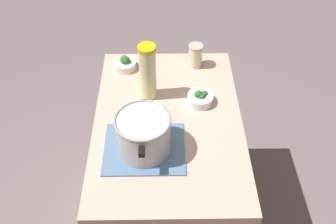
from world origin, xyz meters
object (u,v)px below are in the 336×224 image
at_px(mason_jar, 195,56).
at_px(broccoli_bowl_front, 200,98).
at_px(cooking_pot, 143,134).
at_px(lemonade_pitcher, 148,72).
at_px(broccoli_bowl_center, 125,63).

distance_m(mason_jar, broccoli_bowl_front, 0.30).
height_order(cooking_pot, lemonade_pitcher, lemonade_pitcher).
height_order(mason_jar, broccoli_bowl_front, mason_jar).
distance_m(cooking_pot, lemonade_pitcher, 0.35).
relative_size(lemonade_pitcher, mason_jar, 2.27).
xyz_separation_m(broccoli_bowl_front, broccoli_bowl_center, (0.28, 0.39, 0.00)).
distance_m(broccoli_bowl_front, broccoli_bowl_center, 0.48).
distance_m(lemonade_pitcher, mason_jar, 0.35).
bearing_deg(mason_jar, broccoli_bowl_front, -178.60).
relative_size(cooking_pot, broccoli_bowl_center, 2.56).
relative_size(mason_jar, broccoli_bowl_front, 1.03).
bearing_deg(broccoli_bowl_front, lemonade_pitcher, 77.85).
relative_size(lemonade_pitcher, broccoli_bowl_front, 2.33).
bearing_deg(mason_jar, cooking_pot, 156.21).
relative_size(mason_jar, broccoli_bowl_center, 1.10).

